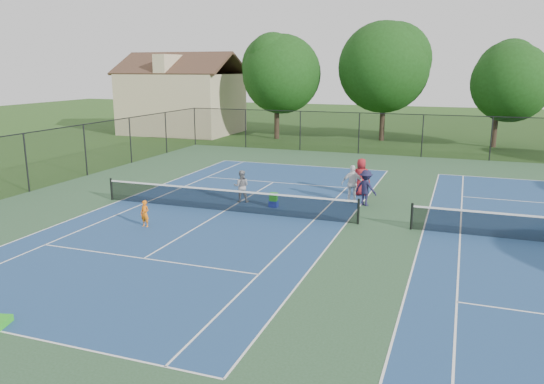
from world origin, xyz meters
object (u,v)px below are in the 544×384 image
(tree_back_c, at_px, (499,77))
(ball_hopper, at_px, (274,197))
(instructor, at_px, (241,186))
(clapboard_house, at_px, (182,101))
(tree_back_a, at_px, (277,69))
(child_player, at_px, (145,214))
(bystander_a, at_px, (353,184))
(bystander_b, at_px, (366,188))
(bystander_c, at_px, (361,177))
(tree_back_b, at_px, (385,63))
(ball_crate, at_px, (273,204))

(tree_back_c, relative_size, ball_hopper, 22.86)
(instructor, bearing_deg, clapboard_house, -73.27)
(tree_back_a, height_order, child_player, tree_back_a)
(bystander_a, xyz_separation_m, bystander_b, (0.69, -0.36, -0.06))
(tree_back_a, xyz_separation_m, bystander_a, (10.99, -20.52, -5.15))
(tree_back_a, height_order, instructor, tree_back_a)
(tree_back_c, xyz_separation_m, bystander_b, (-6.32, -21.88, -4.65))
(bystander_b, bearing_deg, instructor, 35.70)
(clapboard_house, distance_m, bystander_a, 30.14)
(clapboard_house, relative_size, ball_hopper, 29.41)
(clapboard_house, height_order, instructor, clapboard_house)
(bystander_a, relative_size, ball_hopper, 4.85)
(bystander_a, distance_m, bystander_c, 1.56)
(tree_back_a, xyz_separation_m, bystander_b, (11.68, -20.88, -5.21))
(tree_back_b, height_order, ball_crate, tree_back_b)
(child_player, xyz_separation_m, ball_crate, (3.79, 4.61, -0.39))
(clapboard_house, distance_m, bystander_c, 29.13)
(instructor, relative_size, ball_hopper, 4.16)
(clapboard_house, distance_m, instructor, 28.34)
(instructor, distance_m, ball_crate, 1.89)
(tree_back_c, distance_m, bystander_a, 23.09)
(bystander_c, distance_m, ball_hopper, 4.95)
(tree_back_c, xyz_separation_m, ball_hopper, (-10.20, -23.62, -5.00))
(clapboard_house, bearing_deg, bystander_c, -43.40)
(bystander_b, xyz_separation_m, ball_crate, (-3.88, -1.74, -0.68))
(tree_back_b, height_order, clapboard_house, tree_back_b)
(child_player, relative_size, instructor, 0.70)
(clapboard_house, bearing_deg, bystander_a, -45.71)
(instructor, relative_size, bystander_b, 0.92)
(tree_back_b, height_order, bystander_b, tree_back_b)
(bystander_a, bearing_deg, tree_back_b, -99.35)
(tree_back_b, relative_size, child_player, 9.32)
(tree_back_c, xyz_separation_m, bystander_c, (-6.89, -19.96, -4.55))
(child_player, height_order, bystander_b, bystander_b)
(tree_back_a, height_order, tree_back_c, tree_back_a)
(bystander_a, relative_size, bystander_b, 1.07)
(bystander_c, distance_m, ball_crate, 4.99)
(bystander_a, bearing_deg, child_player, 29.46)
(tree_back_c, distance_m, instructor, 26.55)
(tree_back_a, bearing_deg, bystander_a, -61.82)
(instructor, distance_m, bystander_b, 5.78)
(instructor, xyz_separation_m, ball_hopper, (1.75, -0.38, -0.28))
(clapboard_house, height_order, bystander_c, clapboard_house)
(tree_back_c, relative_size, ball_crate, 21.93)
(bystander_c, xyz_separation_m, ball_hopper, (-3.30, -3.66, -0.45))
(ball_crate, bearing_deg, tree_back_a, 109.04)
(clapboard_house, bearing_deg, child_player, -63.60)
(clapboard_house, bearing_deg, ball_crate, -52.99)
(ball_hopper, bearing_deg, ball_crate, 0.00)
(child_player, height_order, ball_crate, child_player)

